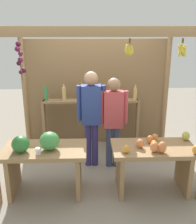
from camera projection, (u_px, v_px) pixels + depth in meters
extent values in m
plane|color=gray|center=(98.00, 165.00, 4.75)|extent=(12.00, 12.00, 0.00)
cylinder|color=#99754C|center=(25.00, 88.00, 5.29)|extent=(0.10, 0.10, 2.37)
cylinder|color=#99754C|center=(166.00, 87.00, 5.38)|extent=(0.10, 0.10, 2.37)
cube|color=#99754C|center=(100.00, 31.00, 3.07)|extent=(2.94, 0.12, 0.12)
cube|color=#99754C|center=(3.00, 30.00, 3.98)|extent=(0.12, 2.12, 0.12)
cube|color=#99754C|center=(190.00, 30.00, 4.07)|extent=(0.12, 2.12, 0.12)
cube|color=olive|center=(96.00, 93.00, 5.39)|extent=(2.84, 0.04, 2.13)
cylinder|color=brown|center=(183.00, 41.00, 3.20)|extent=(0.02, 0.02, 0.06)
ellipsoid|color=yellow|center=(184.00, 52.00, 3.24)|extent=(0.04, 0.08, 0.14)
ellipsoid|color=yellow|center=(183.00, 50.00, 3.26)|extent=(0.06, 0.06, 0.14)
ellipsoid|color=yellow|center=(181.00, 51.00, 3.26)|extent=(0.08, 0.04, 0.14)
ellipsoid|color=yellow|center=(180.00, 52.00, 3.25)|extent=(0.06, 0.07, 0.14)
ellipsoid|color=yellow|center=(180.00, 49.00, 3.21)|extent=(0.06, 0.08, 0.14)
ellipsoid|color=yellow|center=(182.00, 49.00, 3.19)|extent=(0.08, 0.05, 0.14)
ellipsoid|color=yellow|center=(184.00, 52.00, 3.21)|extent=(0.08, 0.06, 0.14)
cylinder|color=brown|center=(130.00, 41.00, 3.18)|extent=(0.02, 0.02, 0.06)
ellipsoid|color=yellow|center=(131.00, 49.00, 3.21)|extent=(0.04, 0.06, 0.11)
ellipsoid|color=yellow|center=(131.00, 51.00, 3.25)|extent=(0.05, 0.05, 0.12)
ellipsoid|color=yellow|center=(130.00, 51.00, 3.25)|extent=(0.07, 0.04, 0.12)
ellipsoid|color=yellow|center=(127.00, 50.00, 3.25)|extent=(0.05, 0.05, 0.12)
ellipsoid|color=yellow|center=(126.00, 49.00, 3.22)|extent=(0.05, 0.06, 0.12)
ellipsoid|color=yellow|center=(127.00, 49.00, 3.20)|extent=(0.05, 0.07, 0.12)
ellipsoid|color=yellow|center=(129.00, 49.00, 3.19)|extent=(0.06, 0.05, 0.12)
ellipsoid|color=yellow|center=(130.00, 50.00, 3.18)|extent=(0.08, 0.04, 0.11)
ellipsoid|color=yellow|center=(132.00, 50.00, 3.19)|extent=(0.07, 0.07, 0.12)
cylinder|color=#4C422D|center=(20.00, 59.00, 3.47)|extent=(0.01, 0.01, 0.55)
sphere|color=#47142D|center=(18.00, 44.00, 3.41)|extent=(0.07, 0.07, 0.07)
sphere|color=#601E42|center=(17.00, 49.00, 3.40)|extent=(0.07, 0.07, 0.07)
sphere|color=#601E42|center=(21.00, 54.00, 3.43)|extent=(0.06, 0.06, 0.06)
sphere|color=#601E42|center=(20.00, 60.00, 3.47)|extent=(0.07, 0.07, 0.07)
sphere|color=#47142D|center=(19.00, 63.00, 3.48)|extent=(0.06, 0.06, 0.06)
sphere|color=#47142D|center=(24.00, 70.00, 3.52)|extent=(0.07, 0.07, 0.07)
sphere|color=#511938|center=(21.00, 72.00, 3.49)|extent=(0.06, 0.06, 0.06)
cube|color=#99754C|center=(45.00, 150.00, 3.79)|extent=(1.19, 0.64, 0.06)
cube|color=#99754C|center=(13.00, 173.00, 3.89)|extent=(0.06, 0.58, 0.66)
cube|color=#99754C|center=(79.00, 172.00, 3.92)|extent=(0.06, 0.58, 0.66)
ellipsoid|color=#429347|center=(50.00, 141.00, 3.70)|extent=(0.39, 0.39, 0.26)
ellipsoid|color=#2D7533|center=(21.00, 144.00, 3.63)|extent=(0.33, 0.33, 0.23)
cylinder|color=white|center=(38.00, 151.00, 3.59)|extent=(0.07, 0.07, 0.09)
cube|color=#99754C|center=(153.00, 148.00, 3.84)|extent=(1.19, 0.64, 0.06)
cube|color=#99754C|center=(120.00, 171.00, 3.94)|extent=(0.06, 0.58, 0.66)
cube|color=#99754C|center=(184.00, 170.00, 3.97)|extent=(0.06, 0.58, 0.66)
ellipsoid|color=gold|center=(126.00, 149.00, 3.62)|extent=(0.10, 0.10, 0.12)
ellipsoid|color=#E07F47|center=(154.00, 147.00, 3.64)|extent=(0.12, 0.12, 0.15)
ellipsoid|color=gold|center=(196.00, 150.00, 3.59)|extent=(0.14, 0.14, 0.13)
ellipsoid|color=#A8B24C|center=(186.00, 136.00, 4.02)|extent=(0.15, 0.15, 0.14)
ellipsoid|color=#CC7038|center=(150.00, 139.00, 3.92)|extent=(0.11, 0.11, 0.12)
ellipsoid|color=#E07F47|center=(140.00, 143.00, 3.78)|extent=(0.13, 0.13, 0.13)
ellipsoid|color=gold|center=(154.00, 145.00, 3.74)|extent=(0.14, 0.14, 0.13)
ellipsoid|color=#E07F47|center=(162.00, 147.00, 3.62)|extent=(0.16, 0.16, 0.16)
ellipsoid|color=#CC7038|center=(155.00, 137.00, 3.99)|extent=(0.13, 0.13, 0.12)
cube|color=#99754C|center=(44.00, 125.00, 5.28)|extent=(0.05, 0.20, 1.00)
cube|color=#99754C|center=(137.00, 124.00, 5.34)|extent=(0.05, 0.20, 1.00)
cube|color=#99754C|center=(91.00, 101.00, 5.16)|extent=(1.85, 0.22, 0.04)
cylinder|color=#338C4C|center=(46.00, 94.00, 5.09)|extent=(0.07, 0.07, 0.24)
cylinder|color=#338C4C|center=(46.00, 87.00, 5.04)|extent=(0.03, 0.03, 0.06)
cylinder|color=#D8B266|center=(64.00, 94.00, 5.10)|extent=(0.08, 0.08, 0.25)
cylinder|color=#D8B266|center=(64.00, 86.00, 5.05)|extent=(0.03, 0.03, 0.06)
cylinder|color=gold|center=(82.00, 93.00, 5.10)|extent=(0.07, 0.07, 0.29)
cylinder|color=gold|center=(82.00, 84.00, 5.05)|extent=(0.03, 0.03, 0.06)
cylinder|color=#D8B266|center=(100.00, 93.00, 5.12)|extent=(0.06, 0.06, 0.26)
cylinder|color=#D8B266|center=(100.00, 85.00, 5.07)|extent=(0.03, 0.03, 0.06)
cylinder|color=silver|center=(118.00, 92.00, 5.12)|extent=(0.06, 0.06, 0.29)
cylinder|color=silver|center=(118.00, 83.00, 5.07)|extent=(0.03, 0.03, 0.06)
cylinder|color=#D8B266|center=(135.00, 94.00, 5.14)|extent=(0.07, 0.07, 0.23)
cylinder|color=#D8B266|center=(135.00, 86.00, 5.10)|extent=(0.03, 0.03, 0.06)
cylinder|color=navy|center=(88.00, 145.00, 4.65)|extent=(0.11, 0.11, 0.79)
cylinder|color=navy|center=(95.00, 145.00, 4.65)|extent=(0.11, 0.11, 0.79)
cube|color=#2D428C|center=(91.00, 105.00, 4.42)|extent=(0.32, 0.19, 0.66)
cylinder|color=#2D428C|center=(79.00, 103.00, 4.41)|extent=(0.08, 0.08, 0.60)
cylinder|color=#2D428C|center=(103.00, 103.00, 4.42)|extent=(0.08, 0.08, 0.60)
sphere|color=tan|center=(91.00, 78.00, 4.29)|extent=(0.23, 0.23, 0.23)
cylinder|color=#384367|center=(109.00, 147.00, 4.63)|extent=(0.11, 0.11, 0.74)
cylinder|color=#384367|center=(116.00, 146.00, 4.63)|extent=(0.11, 0.11, 0.74)
cube|color=#BF474C|center=(113.00, 109.00, 4.42)|extent=(0.32, 0.19, 0.62)
cylinder|color=#BF474C|center=(101.00, 108.00, 4.40)|extent=(0.08, 0.08, 0.56)
cylinder|color=#BF474C|center=(125.00, 107.00, 4.41)|extent=(0.08, 0.08, 0.56)
sphere|color=#997051|center=(114.00, 84.00, 4.29)|extent=(0.21, 0.21, 0.21)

